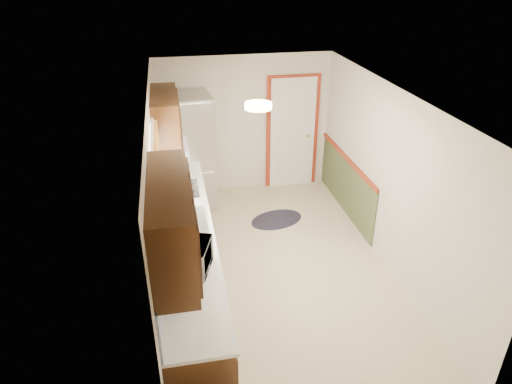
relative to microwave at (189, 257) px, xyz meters
name	(u,v)px	position (x,y,z in m)	size (l,w,h in m)	color
room_shell	(278,189)	(1.20, 1.15, 0.07)	(3.20, 5.20, 2.52)	beige
kitchen_run	(183,238)	(-0.04, 0.86, -0.32)	(0.63, 4.00, 2.20)	#361C0C
back_wall_trim	(304,144)	(2.19, 3.36, -0.24)	(1.12, 2.30, 2.08)	maroon
ceiling_fixture	(258,106)	(0.90, 0.95, 1.23)	(0.30, 0.30, 0.06)	#FFD88C
microwave	(189,257)	(0.00, 0.00, 0.00)	(0.56, 0.31, 0.38)	white
refrigerator	(188,152)	(0.18, 3.20, -0.18)	(0.86, 0.83, 1.91)	#B7B7BC
rug	(277,219)	(1.49, 2.37, -1.12)	(0.88, 0.56, 0.01)	black
cooktop	(182,189)	(0.01, 1.90, -0.18)	(0.46, 0.55, 0.02)	black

